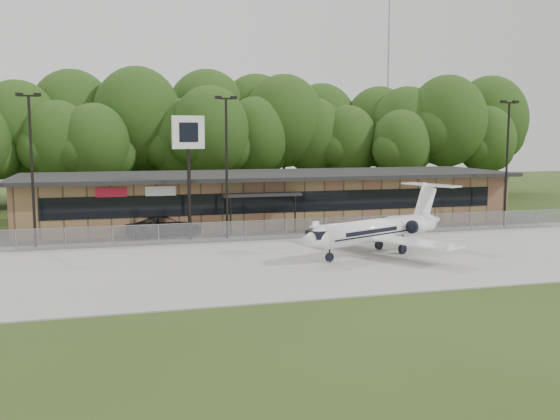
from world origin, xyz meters
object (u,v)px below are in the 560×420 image
object	(u,v)px
business_jet	(379,231)
pole_sign	(188,145)
suv	(164,226)
terminal	(269,197)

from	to	relation	value
business_jet	pole_sign	size ratio (longest dim) A/B	1.41
business_jet	suv	bearing A→B (deg)	114.85
pole_sign	business_jet	bearing A→B (deg)	-48.36
business_jet	pole_sign	bearing A→B (deg)	117.77
terminal	suv	size ratio (longest dim) A/B	7.33
terminal	business_jet	xyz separation A→B (m)	(3.13, -15.70, -0.63)
business_jet	suv	world-z (taller)	business_jet
business_jet	pole_sign	xyz separation A→B (m)	(-10.78, 8.55, 5.23)
terminal	suv	world-z (taller)	terminal
suv	pole_sign	xyz separation A→B (m)	(1.62, -2.36, 5.99)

